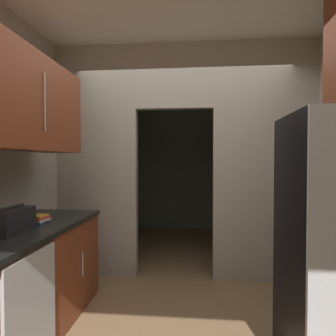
# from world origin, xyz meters

# --- Properties ---
(kitchen_overhead_slab) EXTENTS (3.49, 6.50, 0.06)m
(kitchen_overhead_slab) POSITION_xyz_m (0.00, 0.38, 2.83)
(kitchen_overhead_slab) COLOR silver
(kitchen_partition) EXTENTS (3.09, 0.12, 2.80)m
(kitchen_partition) POSITION_xyz_m (0.03, 1.25, 1.51)
(kitchen_partition) COLOR #ADA899
(kitchen_partition) RESTS_ON ground
(adjoining_room_shell) EXTENTS (3.09, 2.58, 2.80)m
(adjoining_room_shell) POSITION_xyz_m (0.00, 3.00, 1.40)
(adjoining_room_shell) COLOR slate
(adjoining_room_shell) RESTS_ON ground
(lower_cabinet_run) EXTENTS (0.68, 1.65, 0.88)m
(lower_cabinet_run) POSITION_xyz_m (-1.20, -0.05, 0.44)
(lower_cabinet_run) COLOR brown
(lower_cabinet_run) RESTS_ON ground
(dishwasher) EXTENTS (0.02, 0.56, 0.82)m
(dishwasher) POSITION_xyz_m (-0.87, -0.51, 0.41)
(dishwasher) COLOR #B7BABC
(dishwasher) RESTS_ON ground
(upper_cabinet_counterside) EXTENTS (0.36, 1.48, 0.77)m
(upper_cabinet_counterside) POSITION_xyz_m (-1.20, -0.05, 1.87)
(upper_cabinet_counterside) COLOR brown
(boombox) EXTENTS (0.16, 0.36, 0.20)m
(boombox) POSITION_xyz_m (-1.18, -0.24, 0.97)
(boombox) COLOR black
(boombox) RESTS_ON lower_cabinet_run
(book_stack) EXTENTS (0.14, 0.18, 0.07)m
(book_stack) POSITION_xyz_m (-1.15, 0.08, 0.91)
(book_stack) COLOR #2D609E
(book_stack) RESTS_ON lower_cabinet_run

